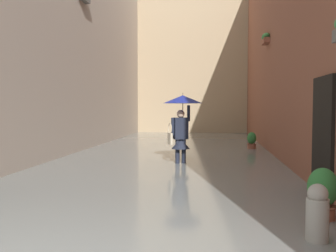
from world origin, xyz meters
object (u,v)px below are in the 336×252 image
object	(u,v)px
person_wading	(182,115)
mooring_bollard	(317,218)
potted_plant_far_left	(252,142)
potted_plant_near_left	(323,195)

from	to	relation	value
person_wading	mooring_bollard	world-z (taller)	person_wading
potted_plant_far_left	mooring_bollard	bearing A→B (deg)	88.91
potted_plant_near_left	mooring_bollard	bearing A→B (deg)	70.62
potted_plant_far_left	potted_plant_near_left	bearing A→B (deg)	90.91
potted_plant_far_left	mooring_bollard	distance (m)	9.24
person_wading	potted_plant_near_left	world-z (taller)	person_wading
potted_plant_far_left	mooring_bollard	xyz separation A→B (m)	(0.17, 9.23, 0.02)
person_wading	mooring_bollard	xyz separation A→B (m)	(-2.08, 5.49, -1.07)
potted_plant_near_left	mooring_bollard	size ratio (longest dim) A/B	1.05
person_wading	potted_plant_far_left	xyz separation A→B (m)	(-2.26, -3.74, -1.08)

